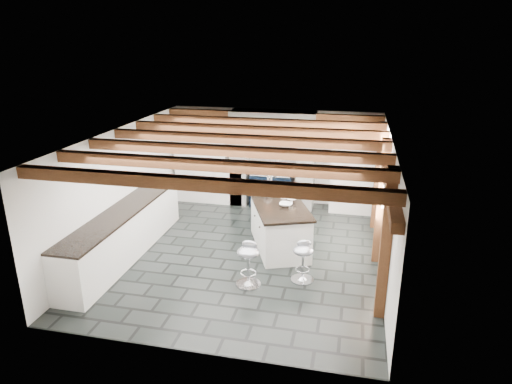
% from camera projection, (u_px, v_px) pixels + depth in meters
% --- Properties ---
extents(ground, '(6.00, 6.00, 0.00)m').
position_uv_depth(ground, '(246.00, 252.00, 8.78)').
color(ground, black).
rests_on(ground, ground).
extents(room_shell, '(6.00, 6.03, 6.00)m').
position_uv_depth(room_shell, '(234.00, 176.00, 9.87)').
color(room_shell, white).
rests_on(room_shell, ground).
extents(range_cooker, '(1.00, 0.63, 0.99)m').
position_uv_depth(range_cooker, '(272.00, 187.00, 11.10)').
color(range_cooker, black).
rests_on(range_cooker, ground).
extents(kitchen_island, '(1.53, 2.02, 1.19)m').
position_uv_depth(kitchen_island, '(279.00, 225.00, 8.87)').
color(kitchen_island, white).
rests_on(kitchen_island, ground).
extents(bar_stool_near, '(0.43, 0.43, 0.72)m').
position_uv_depth(bar_stool_near, '(303.00, 257.00, 7.63)').
color(bar_stool_near, silver).
rests_on(bar_stool_near, ground).
extents(bar_stool_far, '(0.42, 0.42, 0.77)m').
position_uv_depth(bar_stool_far, '(248.00, 259.00, 7.48)').
color(bar_stool_far, silver).
rests_on(bar_stool_far, ground).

